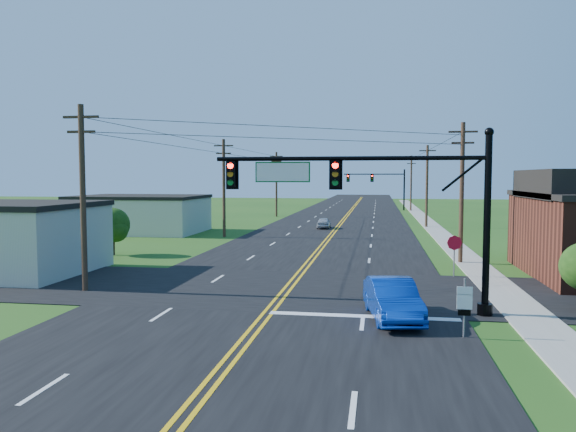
% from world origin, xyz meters
% --- Properties ---
extents(ground, '(260.00, 260.00, 0.00)m').
position_xyz_m(ground, '(0.00, 0.00, 0.00)').
color(ground, '#1D4614').
rests_on(ground, ground).
extents(road_main, '(16.00, 220.00, 0.04)m').
position_xyz_m(road_main, '(0.00, 50.00, 0.02)').
color(road_main, black).
rests_on(road_main, ground).
extents(road_cross, '(70.00, 10.00, 0.04)m').
position_xyz_m(road_cross, '(0.00, 12.00, 0.02)').
color(road_cross, black).
rests_on(road_cross, ground).
extents(sidewalk, '(2.00, 160.00, 0.08)m').
position_xyz_m(sidewalk, '(10.50, 40.00, 0.04)').
color(sidewalk, gray).
rests_on(sidewalk, ground).
extents(signal_mast_main, '(11.30, 0.60, 7.48)m').
position_xyz_m(signal_mast_main, '(4.34, 8.00, 4.75)').
color(signal_mast_main, black).
rests_on(signal_mast_main, ground).
extents(signal_mast_far, '(10.98, 0.60, 7.48)m').
position_xyz_m(signal_mast_far, '(4.44, 80.00, 4.55)').
color(signal_mast_far, black).
rests_on(signal_mast_far, ground).
extents(cream_bldg_far, '(12.20, 9.20, 3.70)m').
position_xyz_m(cream_bldg_far, '(-19.00, 38.00, 1.86)').
color(cream_bldg_far, '#BCB6A0').
rests_on(cream_bldg_far, ground).
extents(utility_pole_left_a, '(1.80, 0.28, 9.00)m').
position_xyz_m(utility_pole_left_a, '(-9.50, 10.00, 4.72)').
color(utility_pole_left_a, '#382719').
rests_on(utility_pole_left_a, ground).
extents(utility_pole_left_b, '(1.80, 0.28, 9.00)m').
position_xyz_m(utility_pole_left_b, '(-9.50, 35.00, 4.72)').
color(utility_pole_left_b, '#382719').
rests_on(utility_pole_left_b, ground).
extents(utility_pole_left_c, '(1.80, 0.28, 9.00)m').
position_xyz_m(utility_pole_left_c, '(-9.50, 62.00, 4.72)').
color(utility_pole_left_c, '#382719').
rests_on(utility_pole_left_c, ground).
extents(utility_pole_right_a, '(1.80, 0.28, 9.00)m').
position_xyz_m(utility_pole_right_a, '(9.80, 22.00, 4.72)').
color(utility_pole_right_a, '#382719').
rests_on(utility_pole_right_a, ground).
extents(utility_pole_right_b, '(1.80, 0.28, 9.00)m').
position_xyz_m(utility_pole_right_b, '(9.80, 48.00, 4.72)').
color(utility_pole_right_b, '#382719').
rests_on(utility_pole_right_b, ground).
extents(utility_pole_right_c, '(1.80, 0.28, 9.00)m').
position_xyz_m(utility_pole_right_c, '(9.80, 78.00, 4.72)').
color(utility_pole_right_c, '#382719').
rests_on(utility_pole_right_c, ground).
extents(tree_right_back, '(3.00, 3.00, 4.10)m').
position_xyz_m(tree_right_back, '(16.00, 26.00, 2.60)').
color(tree_right_back, '#382719').
rests_on(tree_right_back, ground).
extents(tree_left, '(2.40, 2.40, 3.37)m').
position_xyz_m(tree_left, '(-14.00, 22.00, 2.16)').
color(tree_left, '#382719').
rests_on(tree_left, ground).
extents(blue_car, '(2.41, 4.93, 1.56)m').
position_xyz_m(blue_car, '(5.13, 6.74, 0.78)').
color(blue_car, '#0731A6').
rests_on(blue_car, ground).
extents(distant_car, '(1.50, 3.50, 1.18)m').
position_xyz_m(distant_car, '(-1.20, 44.75, 0.59)').
color(distant_car, '#B8B8BD').
rests_on(distant_car, ground).
extents(route_sign, '(0.52, 0.08, 2.09)m').
position_xyz_m(route_sign, '(7.50, 4.62, 1.22)').
color(route_sign, slate).
rests_on(route_sign, ground).
extents(stop_sign, '(0.83, 0.14, 2.33)m').
position_xyz_m(stop_sign, '(8.73, 16.76, 1.68)').
color(stop_sign, slate).
rests_on(stop_sign, ground).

